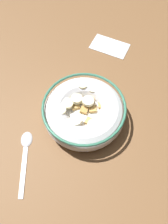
{
  "coord_description": "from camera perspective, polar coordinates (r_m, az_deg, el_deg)",
  "views": [
    {
      "loc": [
        -12.15,
        21.3,
        47.13
      ],
      "look_at": [
        0.0,
        0.0,
        3.0
      ],
      "focal_mm": 35.18,
      "sensor_mm": 36.0,
      "label": 1
    }
  ],
  "objects": [
    {
      "name": "ground_plane",
      "position": [
        0.54,
        0.0,
        -2.06
      ],
      "size": [
        115.26,
        115.26,
        2.0
      ],
      "primitive_type": "cube",
      "color": "brown"
    },
    {
      "name": "folded_napkin",
      "position": [
        0.68,
        6.68,
        16.65
      ],
      "size": [
        11.21,
        7.27,
        0.3
      ],
      "primitive_type": "cube",
      "rotation": [
        0.0,
        0.0,
        0.08
      ],
      "color": "silver",
      "rests_on": "ground_plane"
    },
    {
      "name": "cereal_bowl",
      "position": [
        0.5,
        -0.03,
        0.06
      ],
      "size": [
        18.83,
        18.83,
        5.74
      ],
      "color": "silver",
      "rests_on": "ground_plane"
    },
    {
      "name": "spoon",
      "position": [
        0.51,
        -14.99,
        -9.25
      ],
      "size": [
        9.33,
        13.59,
        0.8
      ],
      "color": "#B7B7BC",
      "rests_on": "ground_plane"
    }
  ]
}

